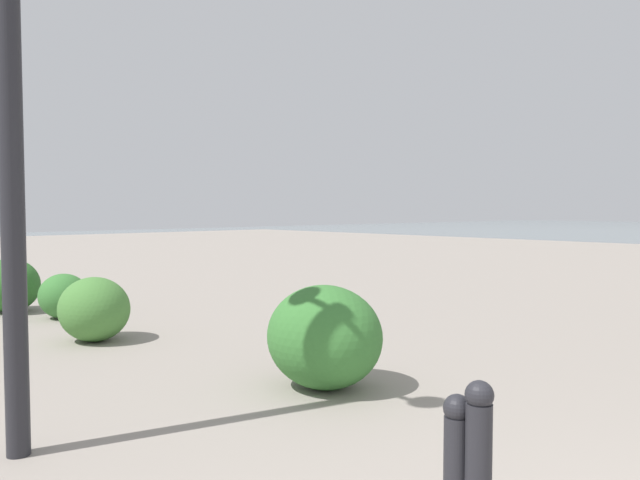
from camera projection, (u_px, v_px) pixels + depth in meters
bollard_near at (479, 459)px, 2.76m from camera, size 0.13×0.13×0.75m
bollard_mid at (457, 461)px, 2.85m from camera, size 0.13×0.13×0.66m
shrub_low at (324, 337)px, 5.18m from camera, size 1.02×0.92×0.87m
shrub_round at (10, 285)px, 9.02m from camera, size 0.92×0.83×0.78m
shrub_wide at (94, 309)px, 7.03m from camera, size 0.86×0.77×0.73m
shrub_tall at (64, 296)px, 8.50m from camera, size 0.72×0.65×0.62m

